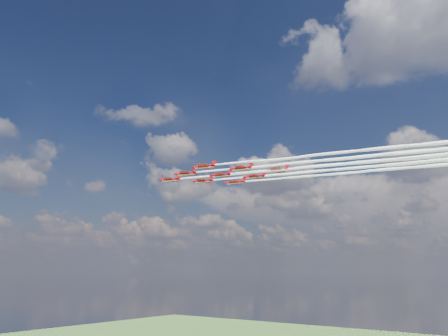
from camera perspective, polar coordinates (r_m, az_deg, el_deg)
The scene contains 6 objects.
jet_lead at distance 152.05m, azimuth 16.80°, elevation 0.64°, with size 143.18×40.81×2.44m.
jet_row2_port at distance 144.30m, azimuth 20.78°, elevation 1.69°, with size 143.18×40.81×2.44m.
jet_row2_starb at distance 158.69m, azimuth 20.98°, elevation 0.39°, with size 143.18×40.81×2.44m.
jet_row3_port at distance 137.37m, azimuth 25.19°, elevation 2.84°, with size 143.18×40.81×2.44m.
jet_row3_centre at distance 151.70m, azimuth 24.99°, elevation 1.37°, with size 143.18×40.81×2.44m.
jet_row3_starb at distance 166.11m, azimuth 24.82°, elevation 0.16°, with size 143.18×40.81×2.44m.
Camera 1 is at (97.35, -124.05, 52.35)m, focal length 35.00 mm.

